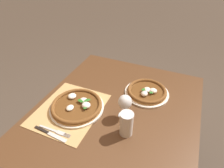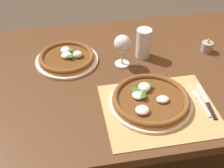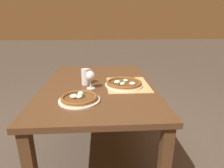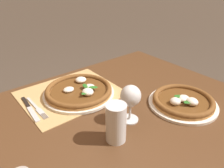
{
  "view_description": "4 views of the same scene",
  "coord_description": "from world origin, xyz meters",
  "px_view_note": "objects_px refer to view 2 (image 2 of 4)",
  "views": [
    {
      "loc": [
        0.64,
        0.3,
        1.56
      ],
      "look_at": [
        -0.28,
        -0.09,
        0.82
      ],
      "focal_mm": 30.0,
      "sensor_mm": 36.0,
      "label": 1
    },
    {
      "loc": [
        -0.37,
        -1.11,
        1.61
      ],
      "look_at": [
        -0.19,
        -0.11,
        0.77
      ],
      "focal_mm": 50.0,
      "sensor_mm": 36.0,
      "label": 2
    },
    {
      "loc": [
        -1.62,
        -0.02,
        1.29
      ],
      "look_at": [
        -0.2,
        -0.11,
        0.81
      ],
      "focal_mm": 30.0,
      "sensor_mm": 36.0,
      "label": 3
    },
    {
      "loc": [
        0.39,
        0.57,
        1.28
      ],
      "look_at": [
        -0.16,
        -0.12,
        0.81
      ],
      "focal_mm": 35.0,
      "sensor_mm": 36.0,
      "label": 4
    }
  ],
  "objects_px": {
    "wine_glass": "(122,45)",
    "knife": "(206,101)",
    "pizza_far": "(67,58)",
    "votive_candle": "(207,47)",
    "pint_glass": "(143,44)",
    "pizza_near": "(151,100)",
    "fork": "(199,100)"
  },
  "relations": [
    {
      "from": "wine_glass",
      "to": "pint_glass",
      "type": "distance_m",
      "value": 0.13
    },
    {
      "from": "pizza_near",
      "to": "pint_glass",
      "type": "relative_size",
      "value": 2.32
    },
    {
      "from": "wine_glass",
      "to": "pint_glass",
      "type": "relative_size",
      "value": 1.07
    },
    {
      "from": "wine_glass",
      "to": "knife",
      "type": "xyz_separation_m",
      "value": [
        0.28,
        -0.32,
        -0.1
      ]
    },
    {
      "from": "pint_glass",
      "to": "knife",
      "type": "height_order",
      "value": "pint_glass"
    },
    {
      "from": "wine_glass",
      "to": "votive_candle",
      "type": "relative_size",
      "value": 2.15
    },
    {
      "from": "wine_glass",
      "to": "knife",
      "type": "distance_m",
      "value": 0.44
    },
    {
      "from": "pint_glass",
      "to": "votive_candle",
      "type": "relative_size",
      "value": 2.01
    },
    {
      "from": "pizza_far",
      "to": "knife",
      "type": "relative_size",
      "value": 1.39
    },
    {
      "from": "pizza_far",
      "to": "pint_glass",
      "type": "relative_size",
      "value": 2.06
    },
    {
      "from": "wine_glass",
      "to": "pint_glass",
      "type": "xyz_separation_m",
      "value": [
        0.11,
        0.05,
        -0.04
      ]
    },
    {
      "from": "wine_glass",
      "to": "votive_candle",
      "type": "distance_m",
      "value": 0.45
    },
    {
      "from": "pint_glass",
      "to": "knife",
      "type": "relative_size",
      "value": 0.67
    },
    {
      "from": "pizza_far",
      "to": "pint_glass",
      "type": "distance_m",
      "value": 0.37
    },
    {
      "from": "wine_glass",
      "to": "fork",
      "type": "bearing_deg",
      "value": -50.01
    },
    {
      "from": "wine_glass",
      "to": "pint_glass",
      "type": "height_order",
      "value": "wine_glass"
    },
    {
      "from": "pizza_far",
      "to": "knife",
      "type": "xyz_separation_m",
      "value": [
        0.54,
        -0.39,
        -0.01
      ]
    },
    {
      "from": "pizza_far",
      "to": "pint_glass",
      "type": "bearing_deg",
      "value": -3.13
    },
    {
      "from": "wine_glass",
      "to": "pizza_far",
      "type": "bearing_deg",
      "value": 164.44
    },
    {
      "from": "pizza_near",
      "to": "knife",
      "type": "xyz_separation_m",
      "value": [
        0.23,
        -0.03,
        -0.02
      ]
    },
    {
      "from": "pizza_far",
      "to": "votive_candle",
      "type": "xyz_separation_m",
      "value": [
        0.69,
        -0.04,
        0.0
      ]
    },
    {
      "from": "wine_glass",
      "to": "pint_glass",
      "type": "bearing_deg",
      "value": 23.88
    },
    {
      "from": "votive_candle",
      "to": "pint_glass",
      "type": "bearing_deg",
      "value": 176.89
    },
    {
      "from": "pizza_far",
      "to": "wine_glass",
      "type": "distance_m",
      "value": 0.28
    },
    {
      "from": "wine_glass",
      "to": "fork",
      "type": "xyz_separation_m",
      "value": [
        0.26,
        -0.31,
        -0.1
      ]
    },
    {
      "from": "fork",
      "to": "pizza_near",
      "type": "bearing_deg",
      "value": 175.19
    },
    {
      "from": "pint_glass",
      "to": "votive_candle",
      "type": "height_order",
      "value": "pint_glass"
    },
    {
      "from": "pizza_near",
      "to": "pizza_far",
      "type": "relative_size",
      "value": 1.12
    },
    {
      "from": "pizza_far",
      "to": "knife",
      "type": "height_order",
      "value": "pizza_far"
    },
    {
      "from": "wine_glass",
      "to": "knife",
      "type": "height_order",
      "value": "wine_glass"
    },
    {
      "from": "pizza_far",
      "to": "wine_glass",
      "type": "bearing_deg",
      "value": -15.56
    },
    {
      "from": "pizza_near",
      "to": "knife",
      "type": "height_order",
      "value": "pizza_near"
    }
  ]
}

